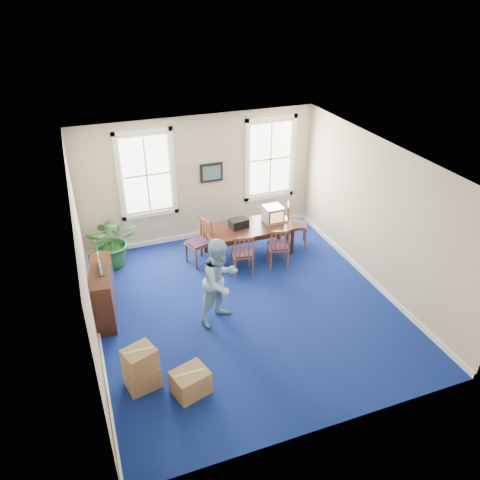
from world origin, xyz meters
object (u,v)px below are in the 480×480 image
object	(u,v)px
potted_plant	(113,241)
credenza	(104,293)
conference_table	(249,240)
man	(220,281)
crt_tv	(273,214)
chair_near_left	(243,253)
cardboard_boxes	(152,360)

from	to	relation	value
potted_plant	credenza	bearing A→B (deg)	-102.55
conference_table	man	distance (m)	2.67
crt_tv	man	distance (m)	3.06
conference_table	crt_tv	size ratio (longest dim) A/B	4.53
conference_table	credenza	distance (m)	3.81
conference_table	potted_plant	world-z (taller)	potted_plant
crt_tv	potted_plant	world-z (taller)	potted_plant
conference_table	credenza	bearing A→B (deg)	-160.80
conference_table	chair_near_left	bearing A→B (deg)	-121.16
potted_plant	cardboard_boxes	distance (m)	3.94
conference_table	potted_plant	distance (m)	3.24
conference_table	potted_plant	bearing A→B (deg)	168.70
conference_table	credenza	size ratio (longest dim) A/B	1.56
chair_near_left	man	distance (m)	1.79
cardboard_boxes	chair_near_left	bearing A→B (deg)	44.85
chair_near_left	cardboard_boxes	size ratio (longest dim) A/B	0.72
credenza	cardboard_boxes	distance (m)	2.12
crt_tv	credenza	world-z (taller)	crt_tv
chair_near_left	credenza	size ratio (longest dim) A/B	0.74
man	chair_near_left	bearing A→B (deg)	27.70
man	cardboard_boxes	bearing A→B (deg)	-172.29
crt_tv	man	size ratio (longest dim) A/B	0.27
crt_tv	credenza	bearing A→B (deg)	-164.29
credenza	cardboard_boxes	bearing A→B (deg)	-68.17
conference_table	potted_plant	xyz separation A→B (m)	(-3.17, 0.62, 0.27)
cardboard_boxes	crt_tv	bearing A→B (deg)	42.47
conference_table	cardboard_boxes	size ratio (longest dim) A/B	1.51
crt_tv	chair_near_left	distance (m)	1.41
man	cardboard_boxes	distance (m)	2.00
crt_tv	potted_plant	xyz separation A→B (m)	(-3.81, 0.57, -0.30)
man	cardboard_boxes	world-z (taller)	man
credenza	potted_plant	distance (m)	1.93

